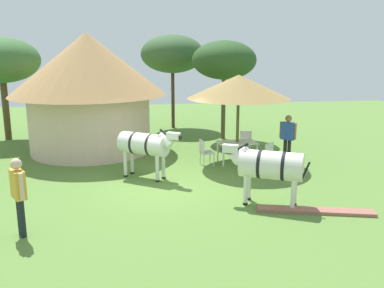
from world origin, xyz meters
TOP-DOWN VIEW (x-y plane):
  - ground_plane at (0.00, 0.00)m, footprint 36.00×36.00m
  - thatched_hut at (-2.47, 4.38)m, footprint 5.81×5.81m
  - shade_umbrella at (2.69, 1.88)m, footprint 3.47×3.47m
  - patio_dining_table at (2.69, 1.88)m, footprint 1.38×0.92m
  - patio_chair_near_lawn at (3.26, 2.93)m, footprint 0.59×0.58m
  - patio_chair_east_end at (1.52, 1.67)m, footprint 0.49×0.51m
  - patio_chair_near_hut at (3.44, 0.95)m, footprint 0.61×0.60m
  - guest_beside_umbrella at (4.39, 1.58)m, footprint 0.47×0.47m
  - standing_watcher at (-3.23, -3.16)m, footprint 0.41×0.54m
  - zebra_nearest_camera at (-0.50, 0.56)m, footprint 1.89×1.46m
  - zebra_by_umbrella at (2.49, -2.14)m, footprint 2.02×1.34m
  - acacia_tree_right_background at (3.06, 5.86)m, footprint 2.74×2.74m
  - acacia_tree_behind_hut at (1.14, 8.84)m, footprint 3.08×3.08m
  - acacia_tree_left_background at (-6.28, 7.01)m, footprint 3.20×3.20m
  - brick_patio_kerb at (3.47, -2.80)m, footprint 2.80×1.07m

SIDE VIEW (x-z plane):
  - ground_plane at x=0.00m, z-range 0.00..0.00m
  - brick_patio_kerb at x=3.47m, z-range 0.00..0.08m
  - patio_chair_near_lawn at x=3.26m, z-range 0.07..0.97m
  - patio_chair_east_end at x=1.52m, z-range 0.07..0.97m
  - patio_chair_near_hut at x=3.44m, z-range 0.07..0.97m
  - patio_dining_table at x=2.69m, z-range 0.28..1.02m
  - guest_beside_umbrella at x=4.39m, z-range 0.17..1.85m
  - standing_watcher at x=-3.23m, z-range 0.17..1.86m
  - zebra_by_umbrella at x=2.49m, z-range 0.25..1.82m
  - zebra_nearest_camera at x=-0.50m, z-range 0.25..1.84m
  - thatched_hut at x=-2.47m, z-range 0.27..4.75m
  - shade_umbrella at x=2.69m, z-range 1.12..4.15m
  - acacia_tree_left_background at x=-6.28m, z-range 1.21..5.59m
  - acacia_tree_right_background at x=3.06m, z-range 1.28..5.52m
  - acacia_tree_behind_hut at x=1.14m, z-range 1.35..5.91m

